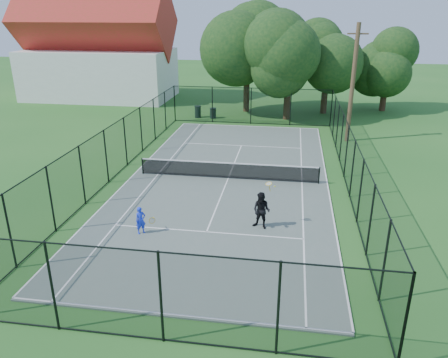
# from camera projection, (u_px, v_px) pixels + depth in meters

# --- Properties ---
(ground) EXTENTS (120.00, 120.00, 0.00)m
(ground) POSITION_uv_depth(u_px,v_px,m) (228.00, 179.00, 24.63)
(ground) COLOR #215A1E
(tennis_court) EXTENTS (11.00, 24.00, 0.06)m
(tennis_court) POSITION_uv_depth(u_px,v_px,m) (228.00, 179.00, 24.62)
(tennis_court) COLOR #56665C
(tennis_court) RESTS_ON ground
(tennis_net) EXTENTS (10.08, 0.08, 0.95)m
(tennis_net) POSITION_uv_depth(u_px,v_px,m) (228.00, 170.00, 24.42)
(tennis_net) COLOR black
(tennis_net) RESTS_ON tennis_court
(fence) EXTENTS (13.10, 26.10, 3.00)m
(fence) POSITION_uv_depth(u_px,v_px,m) (228.00, 154.00, 24.09)
(fence) COLOR black
(fence) RESTS_ON ground
(tree_near_left) EXTENTS (6.63, 6.63, 8.64)m
(tree_near_left) POSITION_uv_depth(u_px,v_px,m) (247.00, 53.00, 39.10)
(tree_near_left) COLOR #332114
(tree_near_left) RESTS_ON ground
(tree_near_mid) EXTENTS (5.95, 5.95, 7.78)m
(tree_near_mid) POSITION_uv_depth(u_px,v_px,m) (289.00, 63.00, 36.37)
(tree_near_mid) COLOR #332114
(tree_near_mid) RESTS_ON ground
(tree_near_right) EXTENTS (5.46, 5.46, 7.53)m
(tree_near_right) POSITION_uv_depth(u_px,v_px,m) (327.00, 60.00, 38.52)
(tree_near_right) COLOR #332114
(tree_near_right) RESTS_ON ground
(tree_far_right) EXTENTS (4.98, 4.98, 6.58)m
(tree_far_right) POSITION_uv_depth(u_px,v_px,m) (388.00, 66.00, 39.81)
(tree_far_right) COLOR #332114
(tree_far_right) RESTS_ON ground
(building) EXTENTS (15.30, 8.15, 11.87)m
(building) POSITION_uv_depth(u_px,v_px,m) (98.00, 50.00, 45.51)
(building) COLOR silver
(building) RESTS_ON ground
(trash_bin_left) EXTENTS (0.58, 0.58, 1.03)m
(trash_bin_left) POSITION_uv_depth(u_px,v_px,m) (198.00, 112.00, 38.46)
(trash_bin_left) COLOR black
(trash_bin_left) RESTS_ON ground
(trash_bin_right) EXTENTS (0.58, 0.58, 0.90)m
(trash_bin_right) POSITION_uv_depth(u_px,v_px,m) (213.00, 113.00, 38.26)
(trash_bin_right) COLOR black
(trash_bin_right) RESTS_ON ground
(utility_pole) EXTENTS (1.40, 0.30, 8.17)m
(utility_pole) POSITION_uv_depth(u_px,v_px,m) (353.00, 83.00, 30.34)
(utility_pole) COLOR #4C3823
(utility_pole) RESTS_ON ground
(player_blue) EXTENTS (0.84, 0.50, 1.20)m
(player_blue) POSITION_uv_depth(u_px,v_px,m) (141.00, 220.00, 18.42)
(player_blue) COLOR #1B35E6
(player_blue) RESTS_ON tennis_court
(player_black) EXTENTS (1.03, 0.92, 2.02)m
(player_black) POSITION_uv_depth(u_px,v_px,m) (261.00, 211.00, 18.79)
(player_black) COLOR black
(player_black) RESTS_ON tennis_court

